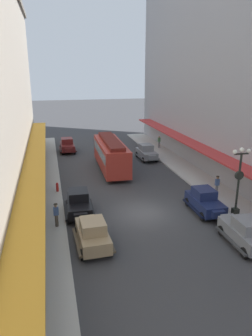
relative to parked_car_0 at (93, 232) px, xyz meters
name	(u,v)px	position (x,y,z in m)	size (l,w,h in m)	color
ground_plane	(144,213)	(4.53, 3.91, -0.94)	(200.00, 200.00, 0.00)	#38383A
sidewalk_left	(44,222)	(-2.97, 3.91, -0.87)	(3.00, 60.00, 0.15)	#B7B5AD
sidewalk_right	(232,203)	(12.03, 3.91, -0.87)	(3.00, 60.00, 0.15)	#B7B5AD
parked_car_0	(93,232)	(0.00, 0.00, 0.00)	(2.24, 4.30, 1.84)	#997F5B
parked_car_1	(147,152)	(9.21, 18.54, 0.00)	(2.17, 4.27, 1.84)	slate
parked_car_2	(67,145)	(0.01, 24.59, 0.00)	(2.20, 4.28, 1.84)	#591919
parked_car_3	(79,203)	(-0.37, 4.83, 0.00)	(2.27, 4.31, 1.84)	black
parked_car_4	(246,231)	(9.23, -2.10, 0.00)	(2.25, 4.30, 1.84)	slate
parked_car_5	(205,201)	(9.05, 2.94, 0.00)	(2.21, 4.29, 1.84)	#19234C
streetcar	(111,153)	(4.14, 15.21, 0.96)	(2.74, 9.66, 3.46)	#A52D23
lamp_post_with_clock	(239,179)	(10.93, 1.67, 2.04)	(1.42, 0.44, 5.16)	black
fire_hydrant	(57,187)	(-1.82, 9.69, -0.38)	(0.24, 0.24, 0.82)	#B21E19
pedestrian_0	(159,142)	(12.56, 23.47, 0.05)	(0.36, 0.24, 1.64)	slate
pedestrian_1	(56,215)	(-2.10, 2.94, 0.07)	(0.36, 0.28, 1.67)	#4C4238
pedestrian_2	(217,185)	(11.58, 5.66, 0.07)	(0.36, 0.28, 1.67)	slate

